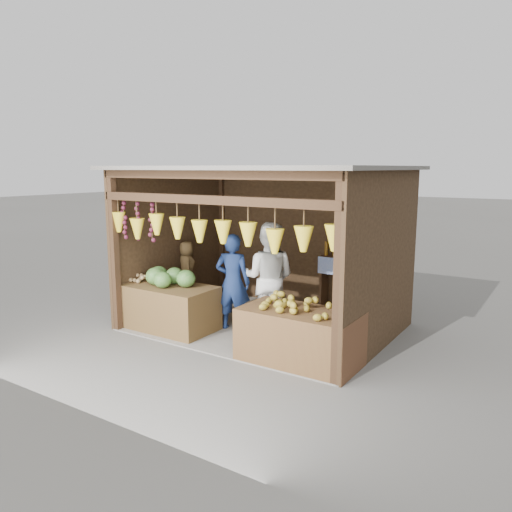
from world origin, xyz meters
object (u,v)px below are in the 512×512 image
Objects in this scene: man_standing at (233,282)px; counter_right at (299,337)px; counter_left at (170,308)px; woman_standing at (269,278)px; vendor_seated at (187,268)px.

counter_right is at bearing 140.80° from man_standing.
man_standing reaches higher than counter_left.
vendor_seated is at bearing -23.27° from woman_standing.
counter_right is 1.48m from woman_standing.
man_standing is 1.61× the size of vendor_seated.
vendor_seated reaches higher than counter_left.
woman_standing is at bearing -171.12° from man_standing.
counter_left is at bearing 157.64° from vendor_seated.
woman_standing reaches higher than man_standing.
vendor_seated is (-1.92, 0.24, -0.09)m from woman_standing.
man_standing is at bearing 32.03° from counter_left.
woman_standing is 1.80× the size of vendor_seated.
counter_left is 0.83× the size of woman_standing.
man_standing is at bearing 9.12° from woman_standing.
vendor_seated is at bearing 158.84° from counter_right.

